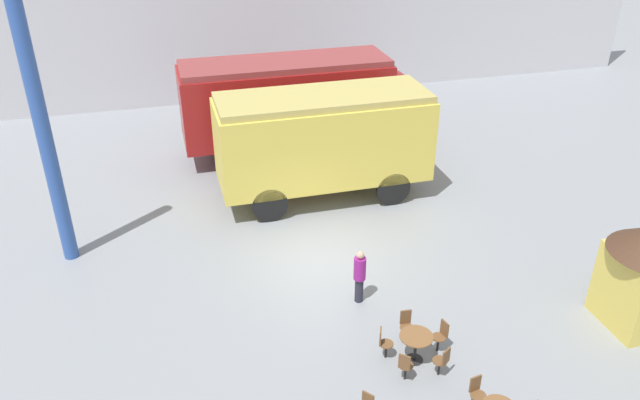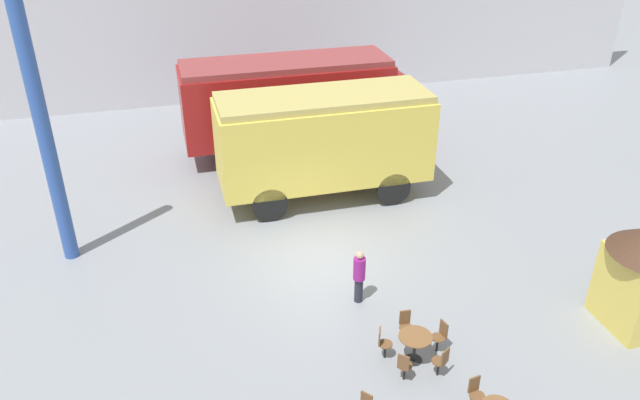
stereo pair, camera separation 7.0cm
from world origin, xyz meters
name	(u,v)px [view 1 (the left image)]	position (x,y,z in m)	size (l,w,h in m)	color
ground_plane	(320,261)	(0.00, 0.00, 0.00)	(80.00, 80.00, 0.00)	gray
backdrop_wall	(237,10)	(0.00, 15.38, 4.50)	(44.00, 0.15, 9.00)	silver
streamlined_locomotive	(304,97)	(1.59, 8.31, 2.35)	(10.35, 2.73, 3.95)	maroon
passenger_coach_vintage	(323,137)	(1.23, 4.12, 2.33)	(7.45, 2.76, 3.91)	#E0C64C
cafe_table_mid	(416,341)	(1.14, -4.78, 0.60)	(0.83, 0.83, 0.77)	black
cafe_chair_3	(441,334)	(1.90, -4.60, 0.51)	(0.38, 0.36, 0.87)	black
cafe_chair_4	(406,323)	(1.20, -4.00, 0.51)	(0.36, 0.36, 0.87)	black
cafe_chair_5	(383,341)	(0.41, -4.47, 0.51)	(0.40, 0.38, 0.87)	black
cafe_chair_6	(405,365)	(0.62, -5.38, 0.51)	(0.40, 0.41, 0.87)	black
cafe_chair_7	(443,360)	(1.54, -5.46, 0.51)	(0.39, 0.40, 0.87)	black
cafe_chair_10	(477,391)	(1.86, -6.56, 0.51)	(0.36, 0.37, 0.87)	black
visitor_person	(360,275)	(0.54, -2.16, 0.89)	(0.34, 0.34, 1.65)	#262633
support_pillar	(45,139)	(-7.45, 2.32, 4.00)	(0.44, 0.44, 8.00)	#2D519E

